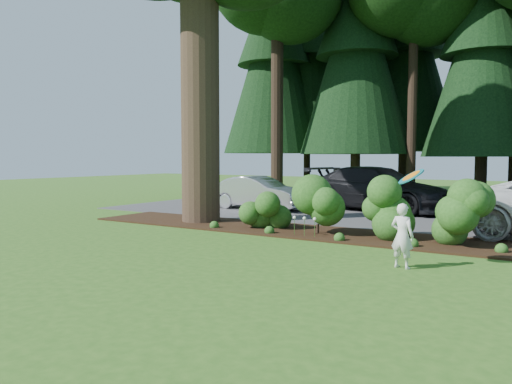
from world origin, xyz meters
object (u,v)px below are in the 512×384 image
Objects in this scene: child at (402,236)px; car_silver_wagon at (259,193)px; car_dark_suv at (378,189)px; frisbee at (411,176)px.

car_silver_wagon is at bearing -32.59° from child.
child is at bearing -145.47° from car_dark_suv.
car_silver_wagon is 7.35× the size of frisbee.
frisbee is (8.10, -7.42, 1.07)m from car_silver_wagon.
frisbee is (3.87, -9.54, 0.87)m from car_dark_suv.
car_silver_wagon is 10.97m from child.
child is at bearing -136.95° from frisbee.
car_silver_wagon reaches higher than child.
frisbee is at bearing -126.21° from child.
frisbee is at bearing -144.65° from car_dark_suv.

